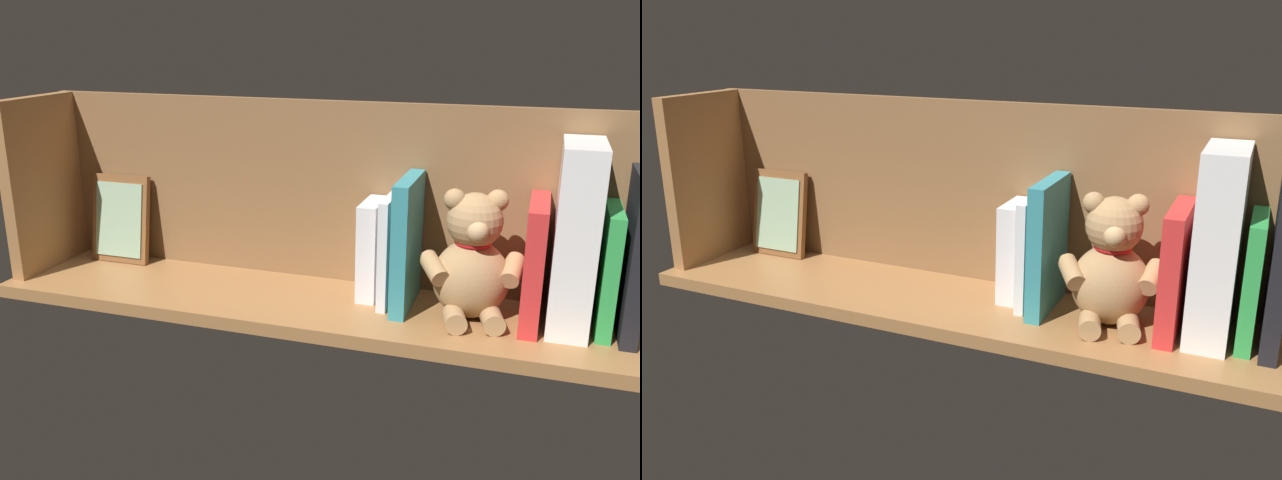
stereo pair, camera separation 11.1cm
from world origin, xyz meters
The scene contains 12 objects.
ground_plane centered at (0.00, 0.00, -1.10)cm, with size 110.94×24.60×2.20cm, color #9E6B3D.
shelf_back_panel centered at (0.00, -10.05, 15.71)cm, with size 110.94×1.50×31.43cm, color brown.
shelf_side_divider centered at (53.47, 0.00, 15.71)cm, with size 2.40×18.60×31.43cm, color #9E6B3D.
book_0 centered at (-46.86, -1.89, 12.04)cm, with size 2.36×14.02×24.07cm, color black.
book_1 centered at (-43.64, -2.47, 9.26)cm, with size 2.16×12.85×18.52cm, color green.
dictionary_thick_white centered at (-38.66, -1.73, 13.92)cm, with size 5.89×14.15×27.84cm, color white.
book_2 centered at (-33.35, -1.49, 9.49)cm, with size 2.80×14.83×18.97cm, color red.
teddy_bear centered at (-24.34, -0.29, 8.92)cm, with size 15.95×14.88×20.27cm.
book_3 centered at (-13.95, -1.82, 10.52)cm, with size 2.47×14.17×21.04cm, color teal.
book_4 centered at (-10.99, -2.92, 8.89)cm, with size 1.52×11.95×17.78cm, color silver.
book_5 centered at (-7.68, -4.24, 8.10)cm, with size 3.18×9.33×16.20cm, color silver.
picture_frame_leaning centered at (42.19, -6.48, 8.19)cm, with size 11.69×4.24×16.60cm.
Camera 1 is at (-33.44, 100.15, 43.57)cm, focal length 38.40 mm.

